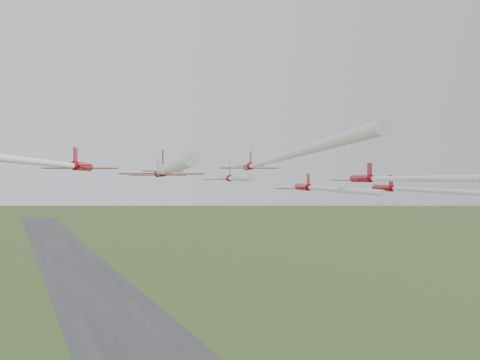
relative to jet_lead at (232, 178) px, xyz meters
name	(u,v)px	position (x,y,z in m)	size (l,w,h in m)	color
runway	(83,277)	(1.82, 201.40, -49.96)	(38.00, 900.00, 0.04)	#313133
jet_lead	(232,178)	(0.00, 0.00, 0.00)	(25.96, 61.94, 2.95)	#AC0014
jet_row2_left	(158,173)	(-13.76, -5.40, 0.72)	(17.81, 55.87, 2.81)	#AC0014
jet_row2_right	(315,188)	(9.47, -10.09, -1.48)	(16.90, 42.38, 2.81)	#AC0014
jet_row3_left	(68,165)	(-26.95, -12.82, 1.58)	(17.34, 42.49, 2.94)	#AC0014
jet_row3_mid	(261,163)	(-7.79, -26.83, 1.64)	(24.63, 61.15, 2.50)	#AC0014
jet_row3_right	(435,191)	(11.86, -32.66, -1.48)	(24.23, 61.06, 2.36)	#AC0014
jet_row4_left	(165,171)	(-19.37, -28.87, 0.70)	(14.86, 47.08, 2.90)	#AC0014
jet_row4_right	(416,179)	(1.41, -41.11, -0.08)	(23.35, 59.05, 2.34)	#AC0014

